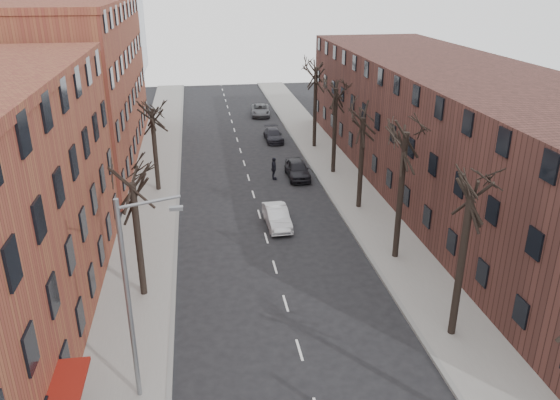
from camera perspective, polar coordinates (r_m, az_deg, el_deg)
name	(u,v)px	position (r m, az deg, el deg)	size (l,w,h in m)	color
sidewalk_left	(154,186)	(46.84, -12.98, 1.45)	(4.00, 90.00, 0.15)	gray
sidewalk_right	(340,176)	(48.23, 6.30, 2.53)	(4.00, 90.00, 0.15)	gray
building_left_far	(65,86)	(54.85, -21.59, 11.05)	(12.00, 28.00, 14.00)	brown
building_right	(459,133)	(45.12, 18.15, 6.69)	(12.00, 50.00, 10.00)	#472621
tree_right_b	(451,335)	(28.93, 17.42, -13.30)	(5.20, 5.20, 10.80)	black
tree_right_c	(395,258)	(35.11, 11.90, -5.94)	(5.20, 5.20, 11.60)	black
tree_right_d	(358,208)	(41.91, 8.19, -0.84)	(5.20, 5.20, 10.00)	black
tree_right_e	(333,173)	(49.07, 5.55, 2.82)	(5.20, 5.20, 10.80)	black
tree_right_f	(314,147)	(56.46, 3.58, 5.52)	(5.20, 5.20, 11.60)	black
tree_left_a	(145,295)	(31.55, -13.98, -9.64)	(5.20, 5.20, 9.50)	black
tree_left_b	(159,191)	(45.90, -12.55, 0.95)	(5.20, 5.20, 9.50)	black
streetlight	(132,294)	(22.11, -15.20, -9.47)	(2.45, 0.22, 9.03)	slate
silver_sedan	(277,217)	(38.30, -0.32, -1.76)	(1.49, 4.27, 1.41)	silver
parked_car_near	(297,169)	(47.53, 1.83, 3.25)	(1.84, 4.58, 1.56)	black
parked_car_mid	(273,135)	(58.43, -0.69, 6.79)	(1.77, 4.34, 1.26)	black
parked_car_far	(260,110)	(69.47, -2.06, 9.36)	(2.24, 4.86, 1.35)	#5B5D63
pedestrian_crossing	(274,169)	(46.99, -0.64, 3.30)	(1.16, 0.48, 1.98)	black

